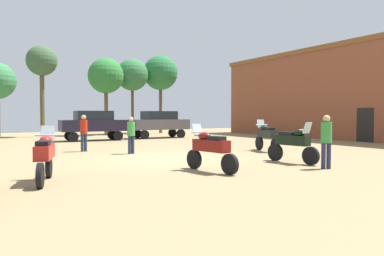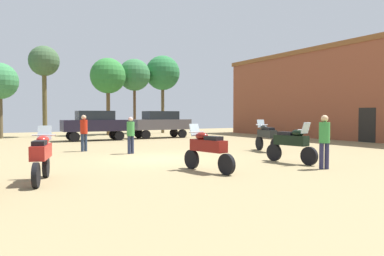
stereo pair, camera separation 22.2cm
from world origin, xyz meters
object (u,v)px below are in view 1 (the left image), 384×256
object	(u,v)px
brick_building	(345,94)
motorcycle_2	(45,155)
tree_3	(132,75)
motorcycle_5	(210,148)
person_3	(326,137)
tree_1	(42,63)
tree_8	(160,73)
person_1	(84,130)
person_2	(131,132)
tree_2	(106,76)
car_3	(94,123)
car_2	(159,122)
motorcycle_4	(293,143)
motorcycle_1	(267,136)

from	to	relation	value
brick_building	motorcycle_2	xyz separation A→B (m)	(-22.77, -8.46, -2.64)
tree_3	brick_building	bearing A→B (deg)	-46.73
brick_building	motorcycle_5	size ratio (longest dim) A/B	9.72
motorcycle_5	person_3	size ratio (longest dim) A/B	1.27
tree_1	motorcycle_2	bearing A→B (deg)	-98.09
tree_3	tree_8	bearing A→B (deg)	7.24
person_1	tree_1	bearing A→B (deg)	-105.85
tree_3	person_2	bearing A→B (deg)	-111.29
person_1	tree_2	distance (m)	14.56
car_3	person_2	size ratio (longest dim) A/B	2.66
car_3	tree_2	size ratio (longest dim) A/B	0.67
person_1	tree_2	bearing A→B (deg)	-126.84
brick_building	person_2	bearing A→B (deg)	-170.73
person_2	person_3	world-z (taller)	person_3
car_3	tree_8	bearing A→B (deg)	-47.51
tree_1	tree_2	distance (m)	5.09
motorcycle_2	tree_3	size ratio (longest dim) A/B	0.31
car_2	brick_building	bearing A→B (deg)	-117.09
brick_building	person_2	size ratio (longest dim) A/B	13.01
person_3	tree_2	bearing A→B (deg)	120.92
car_3	tree_2	xyz separation A→B (m)	(2.69, 5.90, 3.81)
person_3	tree_1	bearing A→B (deg)	133.27
tree_3	tree_8	size ratio (longest dim) A/B	0.92
brick_building	tree_2	xyz separation A→B (m)	(-14.79, 12.16, 1.63)
brick_building	car_2	xyz separation A→B (m)	(-12.49, 6.57, -2.18)
tree_1	tree_3	bearing A→B (deg)	3.78
motorcycle_4	person_2	world-z (taller)	person_2
brick_building	tree_8	size ratio (longest dim) A/B	2.93
motorcycle_5	tree_1	xyz separation A→B (m)	(-1.71, 21.46, 5.08)
car_3	tree_2	distance (m)	7.52
motorcycle_2	motorcycle_5	xyz separation A→B (m)	(4.67, -0.61, 0.01)
tree_1	tree_2	bearing A→B (deg)	-2.70
motorcycle_5	tree_3	distance (m)	23.21
car_3	car_2	bearing A→B (deg)	-84.25
motorcycle_5	car_3	distance (m)	15.35
motorcycle_2	motorcycle_5	bearing A→B (deg)	8.83
person_3	person_1	bearing A→B (deg)	149.45
motorcycle_5	motorcycle_1	bearing A→B (deg)	24.55
motorcycle_4	motorcycle_5	world-z (taller)	motorcycle_4
motorcycle_2	motorcycle_4	world-z (taller)	motorcycle_4
motorcycle_4	person_1	size ratio (longest dim) A/B	1.26
car_3	tree_1	world-z (taller)	tree_1
car_3	person_2	xyz separation A→B (m)	(-0.86, -9.26, -0.21)
motorcycle_4	tree_2	xyz separation A→B (m)	(-0.37, 21.04, 4.25)
motorcycle_5	tree_1	distance (m)	22.12
motorcycle_2	car_3	xyz separation A→B (m)	(5.29, 14.72, 0.46)
motorcycle_5	tree_2	distance (m)	21.90
tree_1	person_3	bearing A→B (deg)	-77.11
brick_building	motorcycle_2	bearing A→B (deg)	-159.62
brick_building	tree_8	world-z (taller)	tree_8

